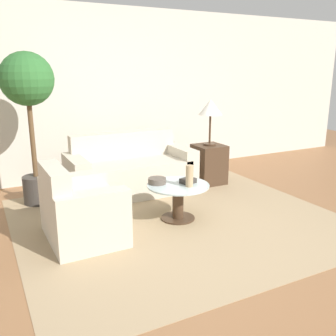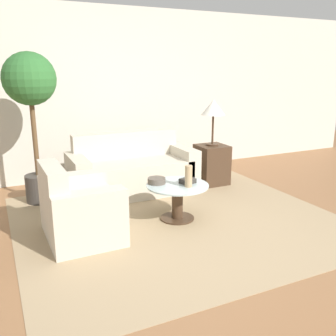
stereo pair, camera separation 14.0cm
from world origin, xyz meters
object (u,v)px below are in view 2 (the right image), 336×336
(armchair, at_px, (76,212))
(coffee_table, at_px, (177,197))
(sofa_main, at_px, (132,172))
(potted_plant, at_px, (31,96))
(table_lamp, at_px, (213,109))
(vase, at_px, (189,176))
(book_stack, at_px, (188,181))
(bowl, at_px, (157,181))

(armchair, distance_m, coffee_table, 1.14)
(sofa_main, xyz_separation_m, potted_plant, (-1.22, 0.13, 1.08))
(table_lamp, relative_size, potted_plant, 0.35)
(sofa_main, xyz_separation_m, table_lamp, (1.21, -0.15, 0.84))
(vase, distance_m, book_stack, 0.16)
(armchair, xyz_separation_m, bowl, (0.95, 0.14, 0.16))
(armchair, height_order, bowl, armchair)
(coffee_table, distance_m, vase, 0.30)
(potted_plant, xyz_separation_m, bowl, (1.16, -1.15, -0.92))
(armchair, xyz_separation_m, coffee_table, (1.14, -0.00, -0.02))
(book_stack, bearing_deg, potted_plant, 123.73)
(table_lamp, xyz_separation_m, vase, (-1.01, -1.13, -0.59))
(vase, bearing_deg, sofa_main, 99.01)
(bowl, bearing_deg, vase, -44.26)
(vase, relative_size, bowl, 1.19)
(potted_plant, relative_size, vase, 7.77)
(potted_plant, relative_size, bowl, 9.25)
(sofa_main, relative_size, armchair, 1.90)
(armchair, relative_size, book_stack, 4.71)
(sofa_main, xyz_separation_m, vase, (0.20, -1.28, 0.25))
(armchair, distance_m, vase, 1.25)
(sofa_main, height_order, vase, sofa_main)
(potted_plant, height_order, book_stack, potted_plant)
(table_lamp, distance_m, bowl, 1.69)
(book_stack, bearing_deg, sofa_main, 87.40)
(coffee_table, bearing_deg, armchair, 179.93)
(armchair, distance_m, potted_plant, 1.70)
(sofa_main, distance_m, potted_plant, 1.64)
(sofa_main, relative_size, potted_plant, 0.91)
(vase, height_order, book_stack, vase)
(armchair, height_order, vase, armchair)
(coffee_table, relative_size, bowl, 3.47)
(potted_plant, distance_m, bowl, 1.87)
(vase, bearing_deg, coffee_table, 122.52)
(coffee_table, relative_size, potted_plant, 0.38)
(armchair, bearing_deg, vase, -96.54)
(bowl, distance_m, book_stack, 0.35)
(table_lamp, relative_size, vase, 2.75)
(coffee_table, bearing_deg, sofa_main, 96.25)
(coffee_table, height_order, table_lamp, table_lamp)
(coffee_table, bearing_deg, table_lamp, 43.09)
(book_stack, bearing_deg, table_lamp, 31.62)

